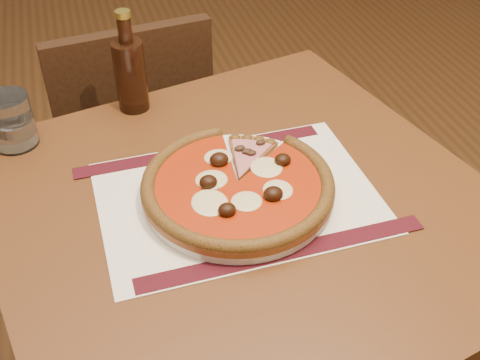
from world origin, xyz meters
The scene contains 8 objects.
table centered at (0.38, -0.96, 0.65)m, with size 0.95×0.95×0.75m.
chair_far centered at (0.26, -0.32, 0.47)m, with size 0.43×0.43×0.82m.
placemat centered at (0.37, -0.95, 0.75)m, with size 0.46×0.33×0.00m, color silver.
plate centered at (0.37, -0.95, 0.76)m, with size 0.31×0.31×0.02m, color white.
pizza centered at (0.37, -0.95, 0.78)m, with size 0.32×0.32×0.04m.
ham_slice centered at (0.43, -0.87, 0.78)m, with size 0.10×0.13×0.02m.
water_glass centered at (0.02, -0.68, 0.80)m, with size 0.08×0.08×0.10m, color white.
bottle centered at (0.25, -0.62, 0.83)m, with size 0.06×0.06×0.21m.
Camera 1 is at (0.16, -1.67, 1.41)m, focal length 45.00 mm.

